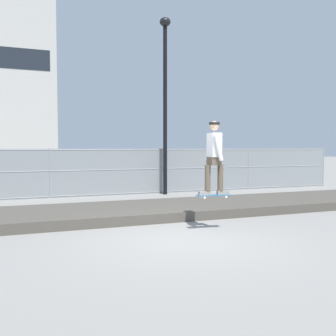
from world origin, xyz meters
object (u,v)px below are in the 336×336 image
Objects in this scene: skateboard at (214,195)px; parked_car_mid at (142,168)px; skater at (214,154)px; parked_car_near at (32,171)px; street_lamp at (165,86)px.

skateboard is 0.18× the size of parked_car_mid.
parked_car_mid is (1.64, 10.91, -0.91)m from skater.
skateboard is 11.30m from parked_car_near.
skater is 11.33m from parked_car_near.
street_lamp reaches higher than parked_car_mid.
street_lamp reaches higher than parked_car_near.
parked_car_mid reaches higher than skateboard.
street_lamp is at bearing -94.00° from parked_car_mid.
parked_car_mid is (0.29, 4.16, -3.53)m from street_lamp.
street_lamp is at bearing -38.22° from parked_car_near.
skater is (0.00, 0.00, 0.94)m from skateboard.
skateboard is at bearing -98.53° from parked_car_mid.
parked_car_mid is at bearing 86.00° from street_lamp.
parked_car_near is (-5.01, 3.94, -3.53)m from street_lamp.
skateboard is 0.49× the size of skater.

